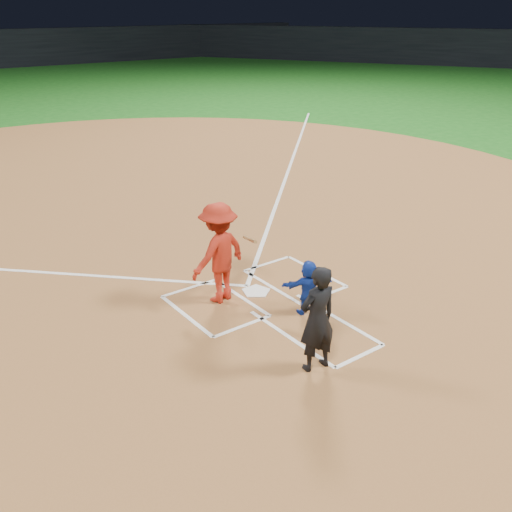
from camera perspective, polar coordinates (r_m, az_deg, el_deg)
ground at (r=11.22m, az=0.01°, el=-3.64°), size 120.00×120.00×0.00m
home_plate_dirt at (r=16.05m, az=-12.91°, el=4.44°), size 28.00×28.00×0.01m
stadium_wall_right at (r=57.74m, az=20.79°, el=18.90°), size 31.04×52.56×3.20m
home_plate at (r=11.21m, az=0.01°, el=-3.55°), size 0.60×0.60×0.02m
catcher at (r=10.30m, az=5.26°, el=-3.14°), size 0.99×0.67×1.03m
umpire at (r=8.62m, az=6.15°, el=-6.28°), size 0.67×0.47×1.72m
chalk_markings at (r=15.43m, az=-11.81°, el=3.79°), size 28.35×17.32×0.01m
batter_at_plate at (r=10.55m, az=-3.74°, el=0.31°), size 1.47×1.04×1.93m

